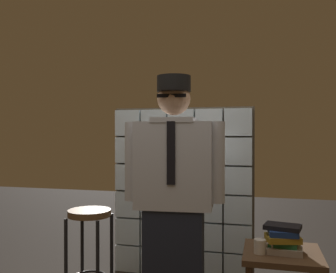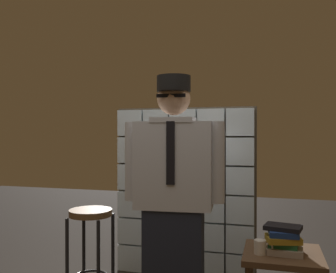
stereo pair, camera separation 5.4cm
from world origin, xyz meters
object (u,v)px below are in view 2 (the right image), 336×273
object	(u,v)px
side_table	(283,263)
coffee_mug	(261,247)
standing_person	(174,198)
book_stack	(284,239)
bar_stool	(91,234)

from	to	relation	value
side_table	coffee_mug	size ratio (longest dim) A/B	4.44
standing_person	coffee_mug	distance (m)	0.67
book_stack	coffee_mug	world-z (taller)	book_stack
bar_stool	side_table	bearing A→B (deg)	-1.32
book_stack	coffee_mug	xyz separation A→B (m)	(-0.15, -0.06, -0.05)
standing_person	bar_stool	distance (m)	0.84
book_stack	bar_stool	bearing A→B (deg)	177.69
bar_stool	coffee_mug	bearing A→B (deg)	-5.15
side_table	coffee_mug	world-z (taller)	coffee_mug
side_table	standing_person	bearing A→B (deg)	-167.79
standing_person	coffee_mug	world-z (taller)	standing_person
book_stack	coffee_mug	distance (m)	0.17
bar_stool	coffee_mug	size ratio (longest dim) A/B	6.07
coffee_mug	standing_person	bearing A→B (deg)	-172.94
side_table	book_stack	distance (m)	0.17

